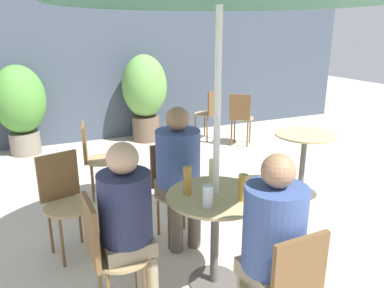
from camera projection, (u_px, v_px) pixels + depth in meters
name	position (u px, v px, depth m)	size (l,w,h in m)	color
storefront_wall	(84.00, 48.00, 5.82)	(10.00, 0.06, 3.00)	#3D4756
cafe_table_near	(215.00, 217.00, 2.62)	(0.68, 0.68, 0.71)	#514C47
cafe_table_far	(304.00, 150.00, 4.09)	(0.66, 0.66, 0.71)	#514C47
bistro_chair_0	(173.00, 182.00, 3.28)	(0.39, 0.39, 0.84)	#997F56
bistro_chair_1	(107.00, 247.00, 2.30)	(0.39, 0.39, 0.84)	#997F56
bistro_chair_2	(286.00, 285.00, 1.97)	(0.39, 0.39, 0.84)	#997F56
bistro_chair_3	(241.00, 115.00, 5.82)	(0.44, 0.45, 0.84)	#997F56
bistro_chair_4	(94.00, 154.00, 4.01)	(0.41, 0.39, 0.84)	#997F56
bistro_chair_5	(64.00, 195.00, 3.03)	(0.41, 0.42, 0.84)	#997F56
bistro_chair_6	(210.00, 110.00, 6.13)	(0.43, 0.44, 0.84)	#997F56
seated_person_0	(179.00, 166.00, 3.10)	(0.37, 0.38, 1.20)	brown
seated_person_1	(128.00, 215.00, 2.31)	(0.34, 0.33, 1.17)	gray
seated_person_2	(272.00, 238.00, 2.03)	(0.34, 0.35, 1.20)	gray
beer_glass_0	(208.00, 196.00, 2.37)	(0.07, 0.07, 0.15)	silver
beer_glass_1	(243.00, 188.00, 2.46)	(0.06, 0.06, 0.18)	#B28433
beer_glass_2	(213.00, 172.00, 2.72)	(0.06, 0.06, 0.18)	beige
beer_glass_3	(187.00, 181.00, 2.54)	(0.06, 0.06, 0.20)	#B28433
potted_plant_0	(20.00, 104.00, 5.38)	(0.73, 0.73, 1.31)	slate
potted_plant_1	(145.00, 92.00, 6.04)	(0.72, 0.72, 1.40)	brown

